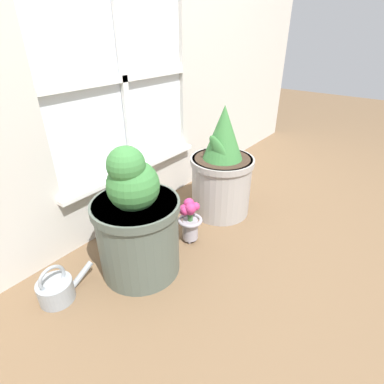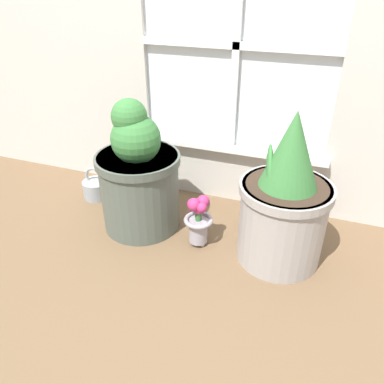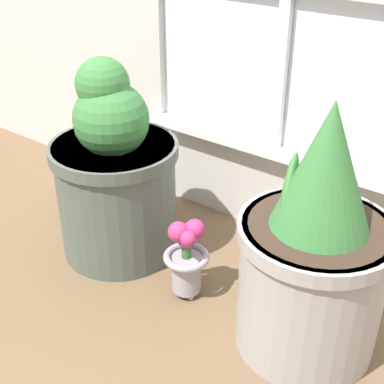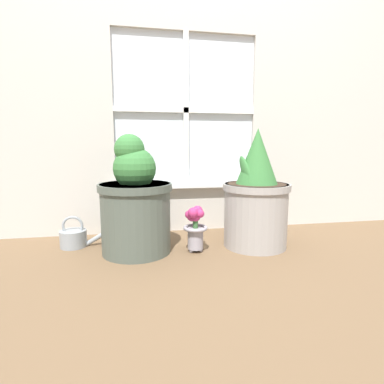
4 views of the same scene
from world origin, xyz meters
The scene contains 5 objects.
ground_plane centered at (0.00, 0.00, 0.00)m, with size 10.00×10.00×0.00m, color brown.
potted_plant_left centered at (-0.36, 0.23, 0.28)m, with size 0.41×0.41×0.67m.
potted_plant_right centered at (0.36, 0.21, 0.29)m, with size 0.40×0.40×0.71m.
flower_vase centered at (-0.02, 0.17, 0.15)m, with size 0.14×0.14×0.27m.
watering_can centered at (-0.73, 0.39, 0.06)m, with size 0.28×0.16×0.19m.
Camera 2 is at (0.45, -1.21, 1.16)m, focal length 35.00 mm.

